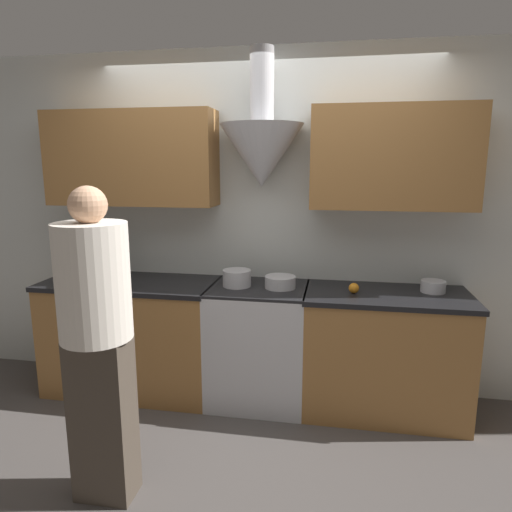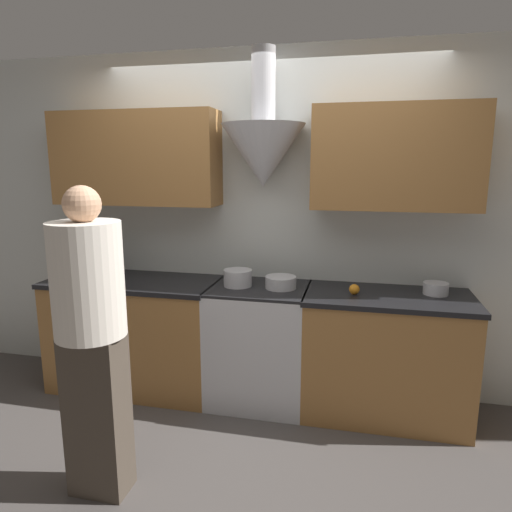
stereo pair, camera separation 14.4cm
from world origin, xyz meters
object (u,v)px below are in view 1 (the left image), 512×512
(wine_bottle_0, at_px, (60,261))
(wine_bottle_1, at_px, (72,262))
(stock_pot, at_px, (237,278))
(saucepan, at_px, (433,286))
(orange_fruit, at_px, (354,288))
(mixing_bowl, at_px, (280,282))
(person_foreground_left, at_px, (97,335))
(wine_bottle_4, at_px, (109,263))
(stove_range, at_px, (258,343))
(wine_bottle_3, at_px, (98,262))
(wine_bottle_2, at_px, (84,263))

(wine_bottle_0, bearing_deg, wine_bottle_1, -3.32)
(stock_pot, relative_size, saucepan, 1.24)
(wine_bottle_1, bearing_deg, orange_fruit, -0.68)
(stock_pot, bearing_deg, wine_bottle_1, -179.38)
(mixing_bowl, distance_m, person_foreground_left, 1.40)
(wine_bottle_0, distance_m, stock_pot, 1.41)
(saucepan, bearing_deg, orange_fruit, -167.18)
(wine_bottle_4, xyz_separation_m, person_foreground_left, (0.53, -1.15, -0.11))
(stove_range, distance_m, wine_bottle_4, 1.29)
(stock_pot, height_order, mixing_bowl, stock_pot)
(wine_bottle_3, distance_m, mixing_bowl, 1.42)
(stove_range, bearing_deg, wine_bottle_0, -179.56)
(stock_pot, xyz_separation_m, person_foreground_left, (-0.47, -1.15, -0.03))
(wine_bottle_1, height_order, person_foreground_left, person_foreground_left)
(wine_bottle_3, height_order, saucepan, wine_bottle_3)
(wine_bottle_2, bearing_deg, mixing_bowl, 0.52)
(wine_bottle_4, xyz_separation_m, stock_pot, (1.00, 0.01, -0.08))
(saucepan, bearing_deg, wine_bottle_2, -177.99)
(wine_bottle_1, height_order, orange_fruit, wine_bottle_1)
(stove_range, relative_size, person_foreground_left, 0.53)
(wine_bottle_0, relative_size, wine_bottle_3, 0.91)
(saucepan, xyz_separation_m, person_foreground_left, (-1.85, -1.24, -0.01))
(wine_bottle_4, height_order, orange_fruit, wine_bottle_4)
(mixing_bowl, distance_m, orange_fruit, 0.52)
(person_foreground_left, bearing_deg, wine_bottle_2, 122.67)
(wine_bottle_0, distance_m, wine_bottle_2, 0.21)
(stock_pot, bearing_deg, stove_range, 1.55)
(stock_pot, bearing_deg, wine_bottle_2, -179.70)
(wine_bottle_2, height_order, wine_bottle_3, wine_bottle_3)
(orange_fruit, bearing_deg, wine_bottle_1, 179.32)
(orange_fruit, bearing_deg, stove_range, 176.29)
(stove_range, height_order, orange_fruit, orange_fruit)
(orange_fruit, bearing_deg, saucepan, 12.82)
(wine_bottle_0, bearing_deg, wine_bottle_2, 0.42)
(wine_bottle_0, relative_size, person_foreground_left, 0.19)
(wine_bottle_2, height_order, saucepan, wine_bottle_2)
(wine_bottle_2, distance_m, saucepan, 2.59)
(saucepan, relative_size, person_foreground_left, 0.10)
(wine_bottle_2, xyz_separation_m, stock_pot, (1.21, 0.01, -0.07))
(wine_bottle_1, bearing_deg, wine_bottle_4, 1.51)
(wine_bottle_1, relative_size, mixing_bowl, 1.53)
(wine_bottle_0, height_order, mixing_bowl, wine_bottle_0)
(wine_bottle_4, relative_size, mixing_bowl, 1.52)
(wine_bottle_1, xyz_separation_m, wine_bottle_3, (0.21, 0.02, 0.00))
(wine_bottle_4, distance_m, orange_fruit, 1.84)
(wine_bottle_3, bearing_deg, saucepan, 1.74)
(wine_bottle_2, xyz_separation_m, saucepan, (2.59, 0.09, -0.09))
(wine_bottle_0, bearing_deg, stock_pot, 0.32)
(stove_range, bearing_deg, mixing_bowl, 1.19)
(wine_bottle_0, height_order, wine_bottle_1, wine_bottle_1)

